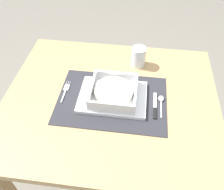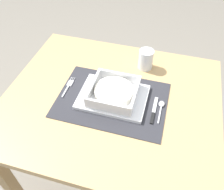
{
  "view_description": "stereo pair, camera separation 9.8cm",
  "coord_description": "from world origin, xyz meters",
  "px_view_note": "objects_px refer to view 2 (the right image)",
  "views": [
    {
      "loc": [
        0.1,
        -0.68,
        1.48
      ],
      "look_at": [
        0.01,
        -0.01,
        0.77
      ],
      "focal_mm": 38.43,
      "sensor_mm": 36.0,
      "label": 1
    },
    {
      "loc": [
        0.19,
        -0.66,
        1.48
      ],
      "look_at": [
        0.01,
        -0.01,
        0.77
      ],
      "focal_mm": 38.43,
      "sensor_mm": 36.0,
      "label": 2
    }
  ],
  "objects_px": {
    "porridge_bowl": "(114,93)",
    "drinking_glass": "(146,60)",
    "dining_table": "(111,114)",
    "fork": "(69,85)",
    "spoon": "(161,106)",
    "butter_knife": "(154,112)"
  },
  "relations": [
    {
      "from": "spoon",
      "to": "drinking_glass",
      "type": "relative_size",
      "value": 1.22
    },
    {
      "from": "dining_table",
      "to": "spoon",
      "type": "distance_m",
      "value": 0.24
    },
    {
      "from": "butter_knife",
      "to": "drinking_glass",
      "type": "height_order",
      "value": "drinking_glass"
    },
    {
      "from": "dining_table",
      "to": "spoon",
      "type": "bearing_deg",
      "value": 1.82
    },
    {
      "from": "spoon",
      "to": "porridge_bowl",
      "type": "bearing_deg",
      "value": 179.37
    },
    {
      "from": "porridge_bowl",
      "to": "fork",
      "type": "height_order",
      "value": "porridge_bowl"
    },
    {
      "from": "dining_table",
      "to": "drinking_glass",
      "type": "height_order",
      "value": "drinking_glass"
    },
    {
      "from": "butter_knife",
      "to": "fork",
      "type": "bearing_deg",
      "value": 168.42
    },
    {
      "from": "fork",
      "to": "butter_knife",
      "type": "xyz_separation_m",
      "value": [
        0.38,
        -0.05,
        0.0
      ]
    },
    {
      "from": "dining_table",
      "to": "spoon",
      "type": "xyz_separation_m",
      "value": [
        0.21,
        0.01,
        0.12
      ]
    },
    {
      "from": "fork",
      "to": "spoon",
      "type": "distance_m",
      "value": 0.41
    },
    {
      "from": "dining_table",
      "to": "fork",
      "type": "xyz_separation_m",
      "value": [
        -0.2,
        0.02,
        0.11
      ]
    },
    {
      "from": "dining_table",
      "to": "porridge_bowl",
      "type": "height_order",
      "value": "porridge_bowl"
    },
    {
      "from": "porridge_bowl",
      "to": "butter_knife",
      "type": "xyz_separation_m",
      "value": [
        0.17,
        -0.03,
        -0.03
      ]
    },
    {
      "from": "porridge_bowl",
      "to": "fork",
      "type": "bearing_deg",
      "value": 174.68
    },
    {
      "from": "drinking_glass",
      "to": "fork",
      "type": "bearing_deg",
      "value": -143.7
    },
    {
      "from": "porridge_bowl",
      "to": "drinking_glass",
      "type": "height_order",
      "value": "drinking_glass"
    },
    {
      "from": "dining_table",
      "to": "porridge_bowl",
      "type": "bearing_deg",
      "value": -5.41
    },
    {
      "from": "porridge_bowl",
      "to": "butter_knife",
      "type": "height_order",
      "value": "porridge_bowl"
    },
    {
      "from": "spoon",
      "to": "butter_knife",
      "type": "distance_m",
      "value": 0.04
    },
    {
      "from": "fork",
      "to": "spoon",
      "type": "height_order",
      "value": "spoon"
    },
    {
      "from": "fork",
      "to": "drinking_glass",
      "type": "bearing_deg",
      "value": 34.96
    }
  ]
}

